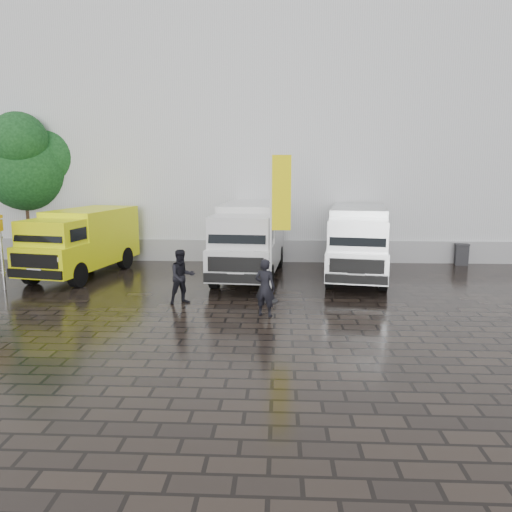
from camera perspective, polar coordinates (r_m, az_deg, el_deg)
The scene contains 11 objects.
ground at distance 15.46m, azimuth 3.92°, elevation -6.13°, with size 120.00×120.00×0.00m, color black.
exhibition_hall at distance 30.98m, azimuth 7.26°, elevation 13.12°, with size 44.00×16.00×12.00m, color silver.
hall_plinth at distance 23.23m, azimuth 8.49°, elevation 0.52°, with size 44.00×0.15×1.00m, color gray.
van_yellow at distance 21.18m, azimuth -19.35°, elevation 1.38°, with size 2.19×5.70×2.63m, color #F2FF0D, non-canonical shape.
van_white at distance 19.79m, azimuth -0.70°, elevation 1.74°, with size 2.22×6.66×2.89m, color silver, non-canonical shape.
van_silver at distance 20.00m, azimuth 11.54°, elevation 1.44°, with size 2.12×6.36×2.75m, color silver, non-canonical shape.
flagpole at distance 15.82m, azimuth 2.37°, elevation 4.32°, with size 0.88×0.50×4.90m.
tree at distance 26.13m, azimuth -24.85°, elevation 9.56°, with size 3.90×4.00×7.00m.
wheelie_bin at distance 24.17m, azimuth 22.43°, elevation 0.18°, with size 0.58×0.58×0.96m, color black.
person_front at distance 14.59m, azimuth 1.04°, elevation -3.63°, with size 0.62×0.41×1.71m, color black.
person_tent at distance 16.10m, azimuth -8.45°, elevation -2.35°, with size 0.85×0.66×1.75m, color black.
Camera 1 is at (-0.34, -14.85, 4.31)m, focal length 35.00 mm.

